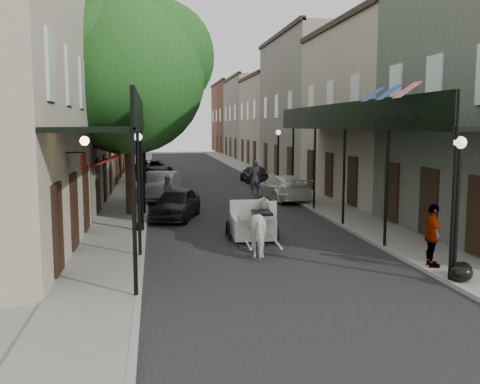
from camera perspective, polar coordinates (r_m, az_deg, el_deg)
name	(u,v)px	position (r m, az deg, el deg)	size (l,w,h in m)	color
ground	(281,270)	(15.41, 4.44, -8.34)	(140.00, 140.00, 0.00)	gray
road	(210,189)	(34.85, -3.27, 0.35)	(8.00, 90.00, 0.01)	black
sidewalk_left	(131,189)	(34.70, -11.51, 0.28)	(2.20, 90.00, 0.12)	gray
sidewalk_right	(284,186)	(35.70, 4.74, 0.59)	(2.20, 90.00, 0.12)	gray
building_row_left	(89,111)	(44.74, -15.82, 8.32)	(5.00, 80.00, 10.50)	#A19B81
building_row_right	(298,112)	(46.07, 6.20, 8.50)	(5.00, 80.00, 10.50)	gray
gallery_left	(121,127)	(21.45, -12.63, 6.82)	(2.20, 18.05, 4.88)	black
gallery_right	(355,127)	(22.96, 12.16, 6.84)	(2.20, 18.05, 4.88)	black
tree_near	(137,71)	(24.73, -10.93, 12.53)	(7.31, 6.80, 9.63)	#382619
tree_far	(143,101)	(38.65, -10.34, 9.58)	(6.45, 6.00, 8.61)	#382619
lamppost_right_near	(457,206)	(14.72, 22.14, -1.42)	(0.32, 0.32, 3.71)	black
lamppost_left	(139,180)	(20.54, -10.72, 1.26)	(0.32, 0.32, 3.71)	black
lamppost_right_far	(278,159)	(33.37, 4.09, 3.57)	(0.32, 0.32, 3.71)	black
horse	(262,227)	(17.13, 2.39, -3.75)	(0.94, 2.07, 1.75)	white
carriage	(251,206)	(19.74, 1.19, -1.52)	(1.89, 2.64, 2.92)	black
pedestrian_walking	(168,192)	(26.57, -7.64, -0.01)	(0.81, 0.63, 1.66)	#9F9E95
pedestrian_sidewalk_left	(143,175)	(33.21, -10.27, 1.79)	(1.24, 0.71, 1.93)	gray
pedestrian_sidewalk_right	(433,236)	(16.05, 19.86, -4.39)	(1.05, 0.44, 1.79)	gray
car_left_near	(176,203)	(23.69, -6.82, -1.21)	(1.63, 4.04, 1.38)	black
car_left_mid	(160,186)	(29.78, -8.50, 0.62)	(1.63, 4.69, 1.54)	#A7A7AC
car_left_far	(153,169)	(43.16, -9.22, 2.49)	(2.28, 4.94, 1.37)	black
car_right_near	(282,188)	(29.45, 4.49, 0.47)	(1.96, 4.83, 1.40)	silver
car_right_far	(254,173)	(38.69, 1.51, 1.99)	(1.52, 3.78, 1.29)	black
trash_bags	(462,271)	(15.14, 22.59, -7.81)	(0.82, 0.97, 0.47)	black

